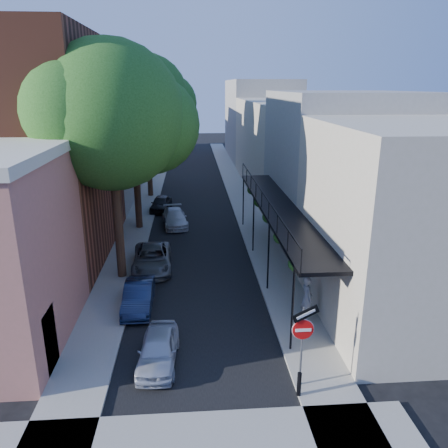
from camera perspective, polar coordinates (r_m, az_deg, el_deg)
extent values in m
plane|color=black|center=(14.15, -2.79, -23.62)|extent=(160.00, 160.00, 0.00)
cube|color=black|center=(41.69, -3.96, 4.70)|extent=(6.00, 64.00, 0.01)
cube|color=gray|center=(41.86, -9.47, 4.63)|extent=(2.00, 64.00, 0.12)
cube|color=gray|center=(41.89, 1.53, 4.87)|extent=(2.00, 64.00, 0.12)
cube|color=gray|center=(13.38, -2.65, -26.25)|extent=(12.00, 2.00, 0.12)
cube|color=beige|center=(16.21, -21.84, -13.87)|extent=(0.10, 1.20, 2.20)
cube|color=brown|center=(26.74, -26.15, 8.73)|extent=(10.00, 12.00, 12.00)
cube|color=gray|center=(25.15, -15.89, 13.98)|extent=(0.06, 7.00, 4.00)
cube|color=#9A9792|center=(38.00, -17.95, 9.52)|extent=(8.00, 12.00, 9.00)
cube|color=#BFB29E|center=(51.58, -14.47, 12.31)|extent=(8.00, 16.00, 10.00)
cube|color=#C17263|center=(65.46, -12.33, 12.60)|extent=(8.00, 12.00, 8.00)
cube|color=#BFB29E|center=(19.31, 24.26, 0.03)|extent=(8.00, 9.00, 8.00)
cube|color=#9A9792|center=(27.65, 15.26, 6.98)|extent=(8.00, 10.00, 9.00)
cube|color=#BFB29E|center=(42.00, 8.49, 10.18)|extent=(8.00, 20.00, 8.00)
cube|color=#9A9792|center=(59.51, 4.71, 13.44)|extent=(8.00, 16.00, 10.00)
cube|color=black|center=(21.89, 7.38, 2.06)|extent=(2.00, 16.00, 0.15)
cube|color=black|center=(21.50, 4.99, 4.28)|extent=(0.05, 16.00, 0.05)
cylinder|color=black|center=(15.96, 8.94, -10.70)|extent=(0.08, 0.08, 3.40)
cylinder|color=black|center=(29.81, 2.53, 3.03)|extent=(0.08, 0.08, 3.40)
sphere|color=#1F4A15|center=(16.37, 9.39, -5.16)|extent=(0.60, 0.60, 0.60)
sphere|color=#1F4A15|center=(21.90, 5.80, 0.90)|extent=(0.60, 0.60, 0.60)
sphere|color=#1F4A15|center=(27.63, 3.67, 4.49)|extent=(0.60, 0.60, 0.60)
cylinder|color=#595B60|center=(14.44, 10.09, -15.73)|extent=(0.07, 0.07, 2.90)
cylinder|color=red|center=(14.04, 10.29, -13.42)|extent=(0.66, 0.04, 0.66)
cube|color=white|center=(14.01, 10.32, -13.49)|extent=(0.50, 0.02, 0.10)
cylinder|color=white|center=(14.06, 10.27, -13.38)|extent=(0.70, 0.02, 0.70)
cube|color=black|center=(13.77, 10.63, -11.47)|extent=(0.89, 0.15, 0.58)
cube|color=white|center=(13.74, 10.66, -11.53)|extent=(0.60, 0.10, 0.31)
cylinder|color=black|center=(14.55, 9.78, -19.91)|extent=(0.14, 0.14, 0.80)
cylinder|color=#321D14|center=(21.75, -13.75, 1.59)|extent=(0.44, 0.44, 7.00)
sphere|color=#1F4A15|center=(21.00, -14.66, 13.53)|extent=(6.80, 6.80, 6.80)
sphere|color=#1F4A15|center=(21.82, -9.59, 12.66)|extent=(4.76, 4.76, 4.76)
cylinder|color=#321D14|center=(29.52, -11.31, 5.23)|extent=(0.44, 0.44, 6.30)
sphere|color=#1F4A15|center=(28.95, -11.80, 13.08)|extent=(6.00, 6.00, 6.00)
sphere|color=#1F4A15|center=(29.73, -8.59, 12.40)|extent=(4.20, 4.20, 4.20)
cylinder|color=#321D14|center=(38.23, -9.81, 8.90)|extent=(0.44, 0.44, 7.35)
sphere|color=#1F4A15|center=(37.82, -10.20, 15.99)|extent=(7.00, 7.00, 7.00)
sphere|color=#1F4A15|center=(38.76, -7.34, 15.41)|extent=(4.90, 4.90, 4.90)
imported|color=#ADB2C0|center=(15.99, -8.58, -15.86)|extent=(1.48, 3.32, 1.11)
imported|color=#131E3C|center=(19.62, -11.09, -9.23)|extent=(1.22, 3.45, 1.13)
imported|color=#575A5F|center=(23.42, -9.36, -4.48)|extent=(2.19, 4.39, 1.20)
imported|color=silver|center=(30.45, -6.43, 0.80)|extent=(2.02, 4.00, 1.11)
imported|color=black|center=(34.26, -8.23, 2.67)|extent=(1.79, 3.52, 1.15)
imported|color=gray|center=(18.29, 10.77, -9.52)|extent=(0.54, 0.75, 1.91)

